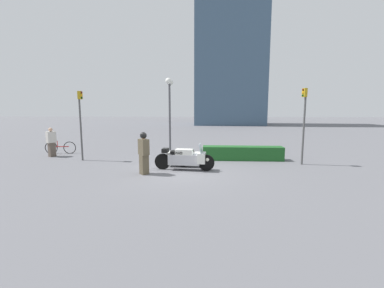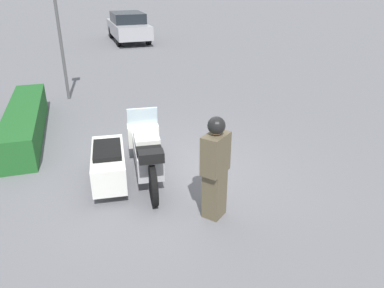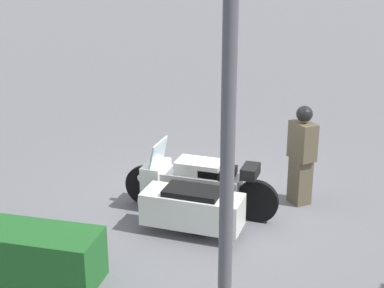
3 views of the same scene
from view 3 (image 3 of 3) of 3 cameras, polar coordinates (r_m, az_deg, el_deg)
The scene contains 4 objects.
ground_plane at distance 10.06m, azimuth 1.51°, elevation -5.88°, with size 160.00×160.00×0.00m, color slate.
police_motorcycle at distance 9.27m, azimuth -0.19°, elevation -4.89°, with size 2.61×1.48×1.17m.
officer_rider at distance 9.95m, azimuth 10.61°, elevation -0.84°, with size 0.52×0.54×1.72m.
twin_lamp_post at distance 4.56m, azimuth 3.63°, elevation 6.65°, with size 0.34×1.12×4.37m.
Camera 3 is at (-1.94, 8.86, 4.35)m, focal length 55.00 mm.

